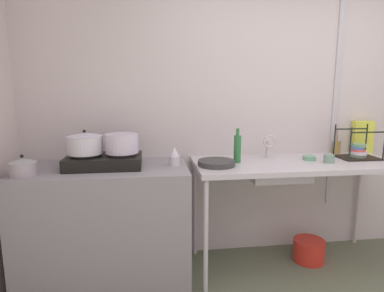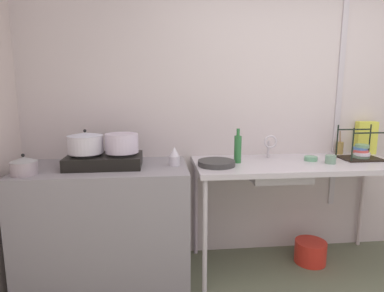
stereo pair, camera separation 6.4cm
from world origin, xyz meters
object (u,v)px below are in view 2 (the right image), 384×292
(percolator, at_px, (174,157))
(bottle_by_sink, at_px, (238,148))
(pot_on_left_burner, at_px, (85,143))
(cereal_box, at_px, (366,138))
(bucket_on_floor, at_px, (310,252))
(pot_beside_stove, at_px, (24,166))
(frying_pan, at_px, (217,163))
(small_bowl_on_drainboard, at_px, (311,159))
(utensil_jar, at_px, (340,148))
(pot_on_right_burner, at_px, (122,143))
(sink_basin, at_px, (277,171))
(dish_rack, at_px, (361,153))
(stove, at_px, (105,160))
(cup_by_rack, at_px, (331,159))
(faucet, at_px, (270,143))

(percolator, xyz_separation_m, bottle_by_sink, (0.51, 0.05, 0.04))
(pot_on_left_burner, relative_size, percolator, 1.79)
(cereal_box, bearing_deg, percolator, -164.70)
(bucket_on_floor, bearing_deg, pot_beside_stove, -174.81)
(pot_beside_stove, xyz_separation_m, percolator, (1.05, 0.16, 0.01))
(frying_pan, bearing_deg, pot_on_left_burner, 176.78)
(bottle_by_sink, bearing_deg, percolator, -174.67)
(small_bowl_on_drainboard, bearing_deg, pot_beside_stove, -174.37)
(pot_on_left_burner, xyz_separation_m, utensil_jar, (2.20, 0.27, -0.13))
(pot_on_left_burner, bearing_deg, pot_on_right_burner, -0.00)
(sink_basin, relative_size, dish_rack, 1.45)
(pot_on_right_burner, relative_size, pot_beside_stove, 1.38)
(pot_on_right_burner, bearing_deg, stove, 180.00)
(frying_pan, bearing_deg, cup_by_rack, -1.23)
(faucet, bearing_deg, bottle_by_sink, -160.49)
(pot_on_left_burner, xyz_separation_m, pot_beside_stove, (-0.38, -0.18, -0.13))
(dish_rack, bearing_deg, bucket_on_floor, -176.18)
(stove, distance_m, bottle_by_sink, 1.05)
(small_bowl_on_drainboard, bearing_deg, pot_on_right_burner, -178.66)
(stove, distance_m, dish_rack, 2.12)
(frying_pan, xyz_separation_m, dish_rack, (1.26, 0.11, 0.04))
(pot_beside_stove, bearing_deg, sink_basin, 4.58)
(pot_beside_stove, distance_m, small_bowl_on_drainboard, 2.20)
(pot_beside_stove, height_order, small_bowl_on_drainboard, pot_beside_stove)
(sink_basin, distance_m, dish_rack, 0.77)
(cup_by_rack, bearing_deg, bottle_by_sink, 172.04)
(pot_beside_stove, height_order, utensil_jar, utensil_jar)
(bucket_on_floor, bearing_deg, faucet, 162.99)
(percolator, height_order, bottle_by_sink, bottle_by_sink)
(pot_on_left_burner, xyz_separation_m, pot_on_right_burner, (0.27, -0.00, -0.01))
(pot_on_right_burner, distance_m, cereal_box, 2.19)
(pot_on_left_burner, distance_m, pot_on_right_burner, 0.27)
(dish_rack, distance_m, utensil_jar, 0.23)
(faucet, height_order, cup_by_rack, faucet)
(pot_on_right_burner, height_order, frying_pan, pot_on_right_burner)
(frying_pan, relative_size, bottle_by_sink, 1.05)
(cereal_box, bearing_deg, pot_on_right_burner, -166.92)
(stove, relative_size, pot_on_right_burner, 2.24)
(faucet, bearing_deg, sink_basin, -85.75)
(pot_on_left_burner, bearing_deg, cup_by_rack, -2.26)
(sink_basin, bearing_deg, cereal_box, 17.51)
(pot_on_right_burner, relative_size, bucket_on_floor, 0.93)
(utensil_jar, bearing_deg, bucket_on_floor, -143.89)
(sink_basin, bearing_deg, frying_pan, -176.93)
(dish_rack, height_order, utensil_jar, dish_rack)
(stove, bearing_deg, utensil_jar, 7.56)
(small_bowl_on_drainboard, xyz_separation_m, utensil_jar, (0.39, 0.24, 0.04))
(utensil_jar, bearing_deg, percolator, -169.10)
(percolator, xyz_separation_m, utensil_jar, (1.53, 0.29, -0.01))
(pot_on_left_burner, distance_m, small_bowl_on_drainboard, 1.82)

